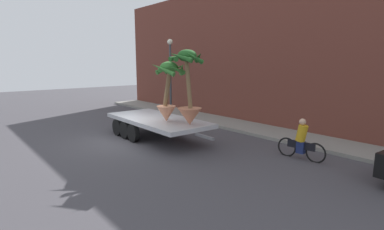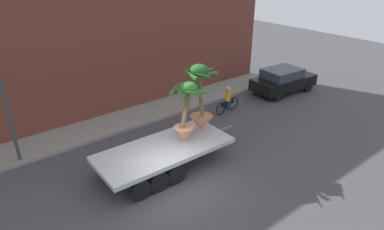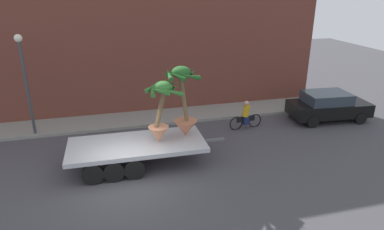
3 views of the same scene
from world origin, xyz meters
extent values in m
plane|color=#423F44|center=(0.00, 0.00, 0.00)|extent=(60.00, 60.00, 0.00)
cube|color=gray|center=(0.00, 6.10, 0.07)|extent=(24.00, 2.20, 0.15)
cube|color=brown|center=(0.00, 7.80, 4.00)|extent=(24.00, 1.20, 8.00)
cube|color=#B7BABF|center=(0.46, 1.20, 0.89)|extent=(5.59, 2.50, 0.18)
cylinder|color=black|center=(-1.30, 2.36, 0.40)|extent=(0.80, 0.23, 0.80)
cylinder|color=black|center=(-1.33, 0.09, 0.40)|extent=(0.80, 0.23, 0.80)
cylinder|color=black|center=(-0.52, 2.35, 0.40)|extent=(0.80, 0.23, 0.80)
cylinder|color=black|center=(-0.55, 0.08, 0.40)|extent=(0.80, 0.23, 0.80)
cylinder|color=black|center=(0.26, 2.34, 0.40)|extent=(0.80, 0.23, 0.80)
cylinder|color=black|center=(0.23, 0.07, 0.40)|extent=(0.80, 0.23, 0.80)
cube|color=slate|center=(3.74, 1.16, 0.74)|extent=(1.00, 0.11, 0.10)
cone|color=#C17251|center=(2.57, 1.40, 1.33)|extent=(0.99, 0.99, 0.69)
cylinder|color=brown|center=(2.49, 1.40, 2.72)|extent=(0.44, 0.17, 2.11)
ellipsoid|color=#235B23|center=(2.41, 1.40, 3.77)|extent=(0.77, 0.77, 0.48)
cone|color=#235B23|center=(2.84, 1.42, 3.69)|extent=(0.24, 0.89, 0.53)
cone|color=#235B23|center=(2.65, 1.81, 3.72)|extent=(0.94, 0.67, 0.46)
cone|color=#235B23|center=(2.18, 1.75, 3.74)|extent=(0.82, 0.62, 0.34)
cone|color=#235B23|center=(1.90, 1.41, 3.73)|extent=(0.21, 1.03, 0.41)
cone|color=#235B23|center=(2.14, 1.08, 3.72)|extent=(0.79, 0.71, 0.40)
cone|color=#235B23|center=(2.60, 0.91, 3.72)|extent=(1.07, 0.58, 0.49)
cone|color=tan|center=(1.36, 1.08, 1.32)|extent=(0.84, 0.84, 0.67)
cylinder|color=brown|center=(1.48, 1.08, 2.48)|extent=(0.58, 0.19, 1.65)
ellipsoid|color=#387A33|center=(1.60, 1.08, 3.31)|extent=(0.76, 0.76, 0.48)
cone|color=#387A33|center=(2.05, 1.10, 3.24)|extent=(0.23, 0.93, 0.50)
cone|color=#387A33|center=(1.91, 1.52, 3.23)|extent=(0.99, 0.78, 0.58)
cone|color=#387A33|center=(1.40, 1.56, 3.25)|extent=(1.04, 0.59, 0.50)
cone|color=#387A33|center=(1.20, 1.13, 3.23)|extent=(0.29, 0.84, 0.49)
cone|color=#387A33|center=(1.41, 0.72, 3.27)|extent=(0.84, 0.55, 0.36)
cone|color=#387A33|center=(1.85, 0.60, 3.23)|extent=(1.06, 0.68, 0.59)
torus|color=black|center=(6.85, 3.66, 0.34)|extent=(0.74, 0.13, 0.74)
torus|color=black|center=(5.75, 3.56, 0.34)|extent=(0.74, 0.13, 0.74)
cube|color=black|center=(6.30, 3.61, 0.52)|extent=(1.04, 0.16, 0.28)
cylinder|color=gold|center=(6.30, 3.61, 0.97)|extent=(0.47, 0.38, 0.65)
sphere|color=tan|center=(6.30, 3.61, 1.39)|extent=(0.24, 0.24, 0.24)
cube|color=navy|center=(6.30, 3.61, 0.44)|extent=(0.30, 0.27, 0.44)
cube|color=black|center=(11.19, 3.60, 0.67)|extent=(4.39, 2.19, 0.70)
cube|color=#2D3842|center=(10.98, 3.61, 1.30)|extent=(2.46, 1.86, 0.56)
cylinder|color=black|center=(12.64, 4.39, 0.32)|extent=(0.65, 0.25, 0.64)
cylinder|color=black|center=(12.51, 2.60, 0.32)|extent=(0.65, 0.25, 0.64)
cylinder|color=black|center=(9.88, 4.59, 0.32)|extent=(0.65, 0.25, 0.64)
cylinder|color=black|center=(9.74, 2.81, 0.32)|extent=(0.65, 0.25, 0.64)
cylinder|color=#383D42|center=(-4.17, 5.30, 2.40)|extent=(0.14, 0.14, 4.50)
sphere|color=#EAEACC|center=(-4.17, 5.30, 4.80)|extent=(0.36, 0.36, 0.36)
camera|label=1|loc=(11.93, -6.27, 3.51)|focal=28.16mm
camera|label=2|loc=(-5.72, -8.49, 7.92)|focal=30.93mm
camera|label=3|loc=(-0.50, -11.56, 7.08)|focal=31.87mm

